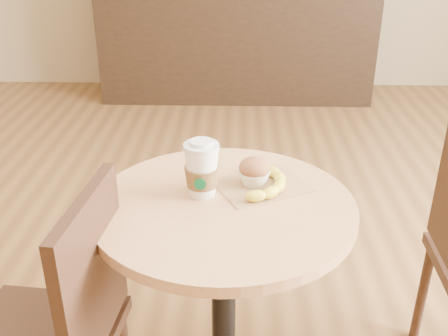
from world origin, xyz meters
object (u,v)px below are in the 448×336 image
coffee_cup (202,171)px  banana (268,181)px  cafe_table (224,269)px  chair_left (58,332)px  muffin (254,172)px

coffee_cup → banana: coffee_cup is taller
cafe_table → banana: (0.12, 0.09, 0.24)m
chair_left → banana: size_ratio=3.81×
cafe_table → banana: 0.28m
cafe_table → chair_left: chair_left is taller
banana → chair_left: bearing=-140.1°
cafe_table → muffin: bearing=50.2°
cafe_table → muffin: 0.29m
coffee_cup → banana: bearing=16.1°
banana → cafe_table: bearing=-132.7°
cafe_table → banana: bearing=35.9°
cafe_table → coffee_cup: 0.30m
cafe_table → chair_left: bearing=-153.8°
muffin → banana: muffin is taller
cafe_table → banana: size_ratio=3.27×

